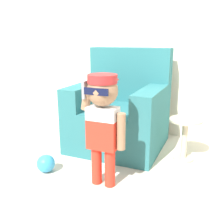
% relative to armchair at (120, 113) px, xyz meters
% --- Properties ---
extents(ground_plane, '(10.00, 10.00, 0.00)m').
position_rel_armchair_xyz_m(ground_plane, '(0.05, -0.24, -0.35)').
color(ground_plane, beige).
extents(wall_back, '(10.00, 0.05, 2.60)m').
position_rel_armchair_xyz_m(wall_back, '(0.05, 0.53, 0.95)').
color(wall_back, beige).
rests_on(wall_back, ground_plane).
extents(armchair, '(0.90, 0.86, 1.02)m').
position_rel_armchair_xyz_m(armchair, '(0.00, 0.00, 0.00)').
color(armchair, '#286B70').
rests_on(armchair, ground_plane).
extents(person_child, '(0.36, 0.27, 0.87)m').
position_rel_armchair_xyz_m(person_child, '(0.17, -0.81, 0.23)').
color(person_child, red).
rests_on(person_child, ground_plane).
extents(side_table, '(0.30, 0.30, 0.40)m').
position_rel_armchair_xyz_m(side_table, '(0.69, -0.11, -0.11)').
color(side_table, beige).
rests_on(side_table, ground_plane).
extents(toy_ball, '(0.16, 0.16, 0.16)m').
position_rel_armchair_xyz_m(toy_ball, '(-0.37, -0.83, -0.28)').
color(toy_ball, '#3399D1').
rests_on(toy_ball, ground_plane).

